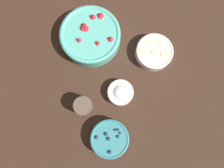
% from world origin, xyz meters
% --- Properties ---
extents(ground_plane, '(4.00, 4.00, 0.00)m').
position_xyz_m(ground_plane, '(0.00, 0.00, 0.00)').
color(ground_plane, '#382319').
extents(bowl_strawberries, '(0.27, 0.27, 0.10)m').
position_xyz_m(bowl_strawberries, '(-0.06, -0.13, 0.05)').
color(bowl_strawberries, '#56B7A8').
rests_on(bowl_strawberries, ground_plane).
extents(bowl_blueberries, '(0.16, 0.16, 0.07)m').
position_xyz_m(bowl_blueberries, '(0.24, 0.21, 0.04)').
color(bowl_blueberries, teal).
rests_on(bowl_blueberries, ground_plane).
extents(bowl_bananas, '(0.16, 0.16, 0.05)m').
position_xyz_m(bowl_bananas, '(-0.18, 0.14, 0.03)').
color(bowl_bananas, silver).
rests_on(bowl_bananas, ground_plane).
extents(bowl_cream, '(0.11, 0.11, 0.05)m').
position_xyz_m(bowl_cream, '(0.06, 0.13, 0.03)').
color(bowl_cream, silver).
rests_on(bowl_cream, ground_plane).
extents(jar_chocolate, '(0.08, 0.08, 0.09)m').
position_xyz_m(jar_chocolate, '(0.20, 0.04, 0.04)').
color(jar_chocolate, brown).
rests_on(jar_chocolate, ground_plane).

